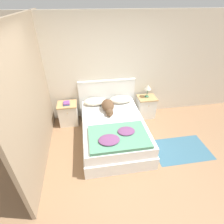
{
  "coord_description": "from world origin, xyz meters",
  "views": [
    {
      "loc": [
        -0.48,
        -1.94,
        2.76
      ],
      "look_at": [
        0.04,
        1.24,
        0.62
      ],
      "focal_mm": 28.0,
      "sensor_mm": 36.0,
      "label": 1
    }
  ],
  "objects_px": {
    "nightstand_left": "(68,114)",
    "pillow_right": "(121,99)",
    "book_stack": "(66,103)",
    "nightstand_right": "(146,107)",
    "pillow_left": "(95,101)",
    "table_lamp": "(148,88)",
    "dog": "(108,106)",
    "bed": "(113,130)"
  },
  "relations": [
    {
      "from": "nightstand_left",
      "to": "nightstand_right",
      "type": "height_order",
      "value": "same"
    },
    {
      "from": "pillow_right",
      "to": "book_stack",
      "type": "relative_size",
      "value": 3.09
    },
    {
      "from": "nightstand_right",
      "to": "dog",
      "type": "relative_size",
      "value": 0.85
    },
    {
      "from": "table_lamp",
      "to": "nightstand_left",
      "type": "bearing_deg",
      "value": -179.24
    },
    {
      "from": "book_stack",
      "to": "pillow_left",
      "type": "bearing_deg",
      "value": -0.46
    },
    {
      "from": "pillow_left",
      "to": "book_stack",
      "type": "bearing_deg",
      "value": 179.54
    },
    {
      "from": "bed",
      "to": "pillow_left",
      "type": "height_order",
      "value": "pillow_left"
    },
    {
      "from": "pillow_right",
      "to": "pillow_left",
      "type": "bearing_deg",
      "value": 180.0
    },
    {
      "from": "bed",
      "to": "dog",
      "type": "height_order",
      "value": "dog"
    },
    {
      "from": "nightstand_left",
      "to": "pillow_right",
      "type": "height_order",
      "value": "pillow_right"
    },
    {
      "from": "nightstand_left",
      "to": "pillow_left",
      "type": "relative_size",
      "value": 1.0
    },
    {
      "from": "nightstand_left",
      "to": "nightstand_right",
      "type": "relative_size",
      "value": 1.0
    },
    {
      "from": "nightstand_left",
      "to": "dog",
      "type": "relative_size",
      "value": 0.85
    },
    {
      "from": "nightstand_right",
      "to": "pillow_right",
      "type": "distance_m",
      "value": 0.76
    },
    {
      "from": "bed",
      "to": "table_lamp",
      "type": "height_order",
      "value": "table_lamp"
    },
    {
      "from": "bed",
      "to": "table_lamp",
      "type": "distance_m",
      "value": 1.43
    },
    {
      "from": "pillow_right",
      "to": "table_lamp",
      "type": "height_order",
      "value": "table_lamp"
    },
    {
      "from": "nightstand_right",
      "to": "dog",
      "type": "distance_m",
      "value": 1.18
    },
    {
      "from": "dog",
      "to": "bed",
      "type": "bearing_deg",
      "value": -83.26
    },
    {
      "from": "book_stack",
      "to": "pillow_right",
      "type": "bearing_deg",
      "value": -0.24
    },
    {
      "from": "bed",
      "to": "book_stack",
      "type": "height_order",
      "value": "book_stack"
    },
    {
      "from": "pillow_right",
      "to": "dog",
      "type": "xyz_separation_m",
      "value": [
        -0.37,
        -0.33,
        0.03
      ]
    },
    {
      "from": "pillow_left",
      "to": "dog",
      "type": "distance_m",
      "value": 0.43
    },
    {
      "from": "pillow_left",
      "to": "pillow_right",
      "type": "bearing_deg",
      "value": 0.0
    },
    {
      "from": "bed",
      "to": "book_stack",
      "type": "relative_size",
      "value": 10.61
    },
    {
      "from": "nightstand_right",
      "to": "pillow_right",
      "type": "height_order",
      "value": "pillow_right"
    },
    {
      "from": "pillow_left",
      "to": "pillow_right",
      "type": "height_order",
      "value": "same"
    },
    {
      "from": "bed",
      "to": "nightstand_left",
      "type": "bearing_deg",
      "value": 142.17
    },
    {
      "from": "nightstand_left",
      "to": "pillow_left",
      "type": "bearing_deg",
      "value": -1.85
    },
    {
      "from": "nightstand_left",
      "to": "table_lamp",
      "type": "bearing_deg",
      "value": 0.76
    },
    {
      "from": "book_stack",
      "to": "table_lamp",
      "type": "distance_m",
      "value": 2.06
    },
    {
      "from": "dog",
      "to": "pillow_right",
      "type": "bearing_deg",
      "value": 41.69
    },
    {
      "from": "nightstand_left",
      "to": "pillow_right",
      "type": "relative_size",
      "value": 1.0
    },
    {
      "from": "nightstand_right",
      "to": "pillow_right",
      "type": "relative_size",
      "value": 1.0
    },
    {
      "from": "pillow_left",
      "to": "table_lamp",
      "type": "bearing_deg",
      "value": 2.11
    },
    {
      "from": "pillow_right",
      "to": "book_stack",
      "type": "bearing_deg",
      "value": 179.76
    },
    {
      "from": "pillow_right",
      "to": "dog",
      "type": "height_order",
      "value": "dog"
    },
    {
      "from": "dog",
      "to": "nightstand_right",
      "type": "bearing_deg",
      "value": 18.33
    },
    {
      "from": "bed",
      "to": "dog",
      "type": "bearing_deg",
      "value": 96.74
    },
    {
      "from": "pillow_left",
      "to": "book_stack",
      "type": "distance_m",
      "value": 0.7
    },
    {
      "from": "nightstand_left",
      "to": "book_stack",
      "type": "xyz_separation_m",
      "value": [
        -0.0,
        -0.02,
        0.31
      ]
    },
    {
      "from": "dog",
      "to": "book_stack",
      "type": "distance_m",
      "value": 1.03
    }
  ]
}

